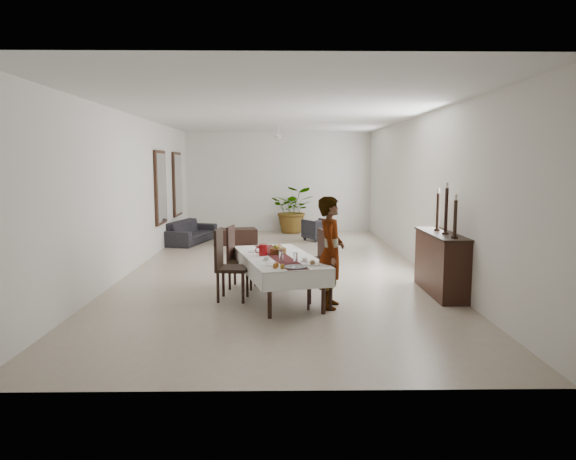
{
  "coord_description": "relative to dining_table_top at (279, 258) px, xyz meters",
  "views": [
    {
      "loc": [
        0.05,
        -10.76,
        2.2
      ],
      "look_at": [
        0.19,
        -1.9,
        1.05
      ],
      "focal_mm": 32.0,
      "sensor_mm": 36.0,
      "label": 1
    }
  ],
  "objects": [
    {
      "name": "mirror_frame_near",
      "position": [
        -2.99,
        4.72,
        0.93
      ],
      "size": [
        0.06,
        1.05,
        1.85
      ],
      "primitive_type": "cube",
      "color": "black",
      "rests_on": "wall_left"
    },
    {
      "name": "chair_right_near_leg_br",
      "position": [
        0.49,
        -0.37,
        -0.47
      ],
      "size": [
        0.05,
        0.05,
        0.4
      ],
      "primitive_type": "cylinder",
      "rotation": [
        0.0,
        0.0,
        -0.13
      ],
      "color": "black",
      "rests_on": "floor"
    },
    {
      "name": "wall_back",
      "position": [
        -0.03,
        8.52,
        0.93
      ],
      "size": [
        6.0,
        0.02,
        3.2
      ],
      "primitive_type": "cube",
      "color": "silver",
      "rests_on": "floor"
    },
    {
      "name": "chair_right_far_seat",
      "position": [
        0.61,
        1.05,
        -0.23
      ],
      "size": [
        0.51,
        0.51,
        0.05
      ],
      "primitive_type": "cube",
      "rotation": [
        0.0,
        0.0,
        1.81
      ],
      "color": "black",
      "rests_on": "chair_right_far_leg_fl"
    },
    {
      "name": "chair_right_near_seat",
      "position": [
        0.64,
        -0.56,
        -0.24
      ],
      "size": [
        0.46,
        0.46,
        0.05
      ],
      "primitive_type": "cube",
      "rotation": [
        0.0,
        0.0,
        1.44
      ],
      "color": "black",
      "rests_on": "chair_right_near_leg_fl"
    },
    {
      "name": "jam_jar_a",
      "position": [
        0.05,
        -1.01,
        0.07
      ],
      "size": [
        0.06,
        0.06,
        0.07
      ],
      "primitive_type": "cylinder",
      "color": "#875913",
      "rests_on": "tablecloth_top"
    },
    {
      "name": "table_leg_fl",
      "position": [
        -0.13,
        -1.12,
        -0.35
      ],
      "size": [
        0.08,
        0.08,
        0.64
      ],
      "primitive_type": "cylinder",
      "rotation": [
        0.0,
        0.0,
        0.25
      ],
      "color": "black",
      "rests_on": "floor"
    },
    {
      "name": "candlestick_far_base",
      "position": [
        2.75,
        0.56,
        0.39
      ],
      "size": [
        0.11,
        0.11,
        0.03
      ],
      "primitive_type": "cylinder",
      "color": "black",
      "rests_on": "sideboard_top"
    },
    {
      "name": "chair_left_far_back",
      "position": [
        -0.86,
        0.77,
        0.14
      ],
      "size": [
        0.12,
        0.47,
        0.59
      ],
      "primitive_type": "cube",
      "rotation": [
        0.0,
        0.0,
        -1.73
      ],
      "color": "black",
      "rests_on": "chair_left_far_seat"
    },
    {
      "name": "plate_near_right",
      "position": [
        0.5,
        -0.73,
        0.04
      ],
      "size": [
        0.22,
        0.22,
        0.01
      ],
      "primitive_type": "cylinder",
      "color": "white",
      "rests_on": "tablecloth_top"
    },
    {
      "name": "tablecloth_drape_left",
      "position": [
        -0.52,
        -0.14,
        -0.11
      ],
      "size": [
        0.61,
        2.3,
        0.28
      ],
      "primitive_type": "cube",
      "rotation": [
        0.0,
        0.0,
        0.25
      ],
      "color": "white",
      "rests_on": "dining_table_top"
    },
    {
      "name": "candlestick_mid_base",
      "position": [
        2.75,
        0.11,
        0.39
      ],
      "size": [
        0.11,
        0.11,
        0.03
      ],
      "primitive_type": "cylinder",
      "color": "black",
      "rests_on": "sideboard_top"
    },
    {
      "name": "coffee_table",
      "position": [
        -1.11,
        5.76,
        -0.46
      ],
      "size": [
        1.06,
        0.81,
        0.42
      ],
      "primitive_type": "cube",
      "rotation": [
        0.0,
        0.0,
        0.2
      ],
      "color": "black",
      "rests_on": "floor"
    },
    {
      "name": "chair_left_near_leg_br",
      "position": [
        -0.56,
        -0.32,
        -0.43
      ],
      "size": [
        0.05,
        0.05,
        0.49
      ],
      "primitive_type": "cylinder",
      "rotation": [
        0.0,
        0.0,
        -0.1
      ],
      "color": "black",
      "rests_on": "floor"
    },
    {
      "name": "tablecloth_drape_far",
      "position": [
        -0.3,
        1.14,
        -0.11
      ],
      "size": [
        1.05,
        0.28,
        0.28
      ],
      "primitive_type": "cube",
      "rotation": [
        0.0,
        0.0,
        0.25
      ],
      "color": "white",
      "rests_on": "dining_table_top"
    },
    {
      "name": "serving_tray",
      "position": [
        0.24,
        -0.94,
        0.04
      ],
      "size": [
        0.33,
        0.33,
        0.02
      ],
      "primitive_type": "cylinder",
      "color": "#3F3F44",
      "rests_on": "tablecloth_top"
    },
    {
      "name": "chair_left_near_leg_fl",
      "position": [
        -0.92,
        0.12,
        -0.43
      ],
      "size": [
        0.05,
        0.05,
        0.49
      ],
      "primitive_type": "cylinder",
      "rotation": [
        0.0,
        0.0,
        -0.1
      ],
      "color": "black",
      "rests_on": "floor"
    },
    {
      "name": "tablecloth_top",
      "position": [
        0.0,
        0.0,
        0.03
      ],
      "size": [
        1.65,
        2.57,
        0.01
      ],
      "primitive_type": "cube",
      "rotation": [
        0.0,
        0.0,
        0.25
      ],
      "color": "white",
      "rests_on": "dining_table_top"
    },
    {
      "name": "chair_right_far_leg_br",
      "position": [
        0.4,
        1.18,
        -0.46
      ],
      "size": [
        0.05,
        0.05,
        0.42
      ],
      "primitive_type": "cylinder",
      "rotation": [
        0.0,
        0.0,
        0.24
      ],
      "color": "black",
      "rests_on": "floor"
    },
    {
      "name": "chair_right_near_leg_fl",
      "position": [
        0.78,
        -0.75,
        -0.47
      ],
      "size": [
        0.05,
        0.05,
        0.4
      ],
      "primitive_type": "cylinder",
      "rotation": [
        0.0,
        0.0,
        -0.13
      ],
      "color": "black",
      "rests_on": "floor"
    },
    {
      "name": "dining_table_top",
      "position": [
        0.0,
        0.0,
        0.0
      ],
      "size": [
        1.45,
        2.37,
        0.05
      ],
      "primitive_type": "cube",
      "rotation": [
        0.0,
        0.0,
        0.25
      ],
      "color": "black",
      "rests_on": "table_leg_fl"
    },
    {
      "name": "chair_right_near_back",
      "position": [
        0.82,
        -0.59,
        0.04
      ],
      "size": [
        0.09,
        0.41,
        0.52
      ],
      "primitive_type": "cube",
      "rotation": [
        0.0,
        0.0,
        1.44
      ],
      "color": "black",
      "rests_on": "chair_right_near_seat"
    },
    {
      "name": "fan_rod",
      "position": [
        -0.03,
        5.52,
        2.43
      ],
      "size": [
        0.04,
        0.04,
        0.2
      ],
      "primitive_type": "cylinder",
      "color": "silver",
      "rests_on": "ceiling"
    },
    {
      "name": "chair_right_near_leg_fr",
      "position": [
        0.82,
        -0.42,
        -0.47
      ],
      "size": [
        0.05,
        0.05,
        0.4
      ],
      "primitive_type": "cylinder",
      "rotation": [
        0.0,
        0.0,
        -0.13
      ],
      "color": "black",
      "rests_on": "floor"
    },
    {
      "name": "jam_jar_b",
      "position": [
        -0.05,
        -0.98,
        0.07
      ],
      "size": [
        0.06,
        0.06,
        0.07
      ],
      "primitive_type": "cylinder",
      "color": "#974E15",
      "rests_on": "tablecloth_top"
    },
    {
      "name": "chair_left_near_back",
      "position": [
        -0.97,
        -0.07,
        0.18
      ],
      "size": [
        0.09,
        0.49,
        0.63
      ],
      "primitive_type": "cube",
      "rotation": [
        0.0,
        0.0,
        -1.67
      ],
      "color": "black",
      "rests_on": "chair_left_near_seat"
    },
    {
      "name": "fan_hub",
      "position": [
        -0.03,
        5.52,
        2.23
      ],
      "size": [
        0.16,
        0.16,
        0.08
      ],
      "primitive_type": "cylinder",
      "color": "silver",
      "rests_on": "fan_rod"
    },
    {
      "name": "candlestick_far_candle",
      "position": [
        2.75,
        0.56,
        1.07
      ],
      "size": [
        0.04,
        0.04,
        0.09
      ],
      "primitive_type": "cylinder",
      "color": "beige",
      "rests_on": "candlestick_far_shaft"
    },
    {
      "name": "candlestick_mid_candle",
      "position": [
        2.75,
        0.11,
        1.18
      ],
      "size": [
        0.04,
        0.04,
        0.09
      ],
      "primitive_type": "cylinder",
      "color": "beige",
      "rests_on": "candlestick_mid_shaft"
    },
    {
      "name": "chair_right_far_leg_bl",
      "position": [
        0.48,
        0.84,
        -0.46
      ],
      "size": [
        0.05,
        0.05,
        0.42
      ],
      "primitive_type": "cylinder",
      "rotation": [
        0.0,
        0.0,
        0.24
      ],
      "color": "black",
      "rests_on": "floor"
    },
    {
      "name": "fruit_red",
      "position": [
        0.01,
        0.26,
        0.15
      ],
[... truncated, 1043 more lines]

